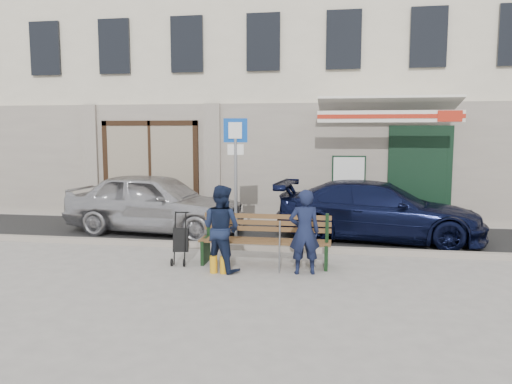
% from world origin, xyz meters
% --- Properties ---
extents(ground, '(80.00, 80.00, 0.00)m').
position_xyz_m(ground, '(0.00, 0.00, 0.00)').
color(ground, '#9E9991').
rests_on(ground, ground).
extents(asphalt_lane, '(60.00, 3.20, 0.01)m').
position_xyz_m(asphalt_lane, '(0.00, 3.10, 0.01)').
color(asphalt_lane, '#282828').
rests_on(asphalt_lane, ground).
extents(curb, '(60.00, 0.18, 0.12)m').
position_xyz_m(curb, '(0.00, 1.50, 0.06)').
color(curb, '#9E9384').
rests_on(curb, ground).
extents(building, '(20.00, 8.27, 10.00)m').
position_xyz_m(building, '(0.01, 8.45, 4.97)').
color(building, beige).
rests_on(building, ground).
extents(car_silver, '(4.52, 2.28, 1.48)m').
position_xyz_m(car_silver, '(-2.33, 2.88, 0.74)').
color(car_silver, '#B1B1B6').
rests_on(car_silver, ground).
extents(car_navy, '(4.76, 2.36, 1.33)m').
position_xyz_m(car_navy, '(2.94, 2.95, 0.67)').
color(car_navy, black).
rests_on(car_navy, ground).
extents(parking_sign, '(0.50, 0.10, 2.72)m').
position_xyz_m(parking_sign, '(-0.13, 1.88, 1.83)').
color(parking_sign, gray).
rests_on(parking_sign, ground).
extents(bench, '(2.40, 1.17, 0.98)m').
position_xyz_m(bench, '(0.68, 0.38, 0.46)').
color(bench, brown).
rests_on(bench, ground).
extents(man, '(0.60, 0.46, 1.47)m').
position_xyz_m(man, '(1.47, -0.07, 0.73)').
color(man, '#131934').
rests_on(man, ground).
extents(woman, '(0.90, 0.81, 1.52)m').
position_xyz_m(woman, '(0.02, -0.12, 0.76)').
color(woman, '#131B34').
rests_on(woman, ground).
extents(stroller, '(0.31, 0.42, 0.96)m').
position_xyz_m(stroller, '(-0.83, 0.21, 0.42)').
color(stroller, black).
rests_on(stroller, ground).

